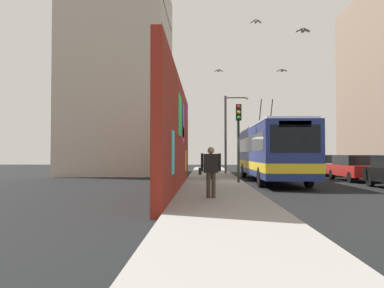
% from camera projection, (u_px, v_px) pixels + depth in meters
% --- Properties ---
extents(ground_plane, '(80.00, 80.00, 0.00)m').
position_uv_depth(ground_plane, '(244.00, 185.00, 20.26)').
color(ground_plane, black).
extents(sidewalk_slab, '(48.00, 3.20, 0.15)m').
position_uv_depth(sidewalk_slab, '(214.00, 183.00, 20.31)').
color(sidewalk_slab, gray).
rests_on(sidewalk_slab, ground_plane).
extents(graffiti_wall, '(15.30, 0.32, 4.88)m').
position_uv_depth(graffiti_wall, '(178.00, 136.00, 17.10)').
color(graffiti_wall, maroon).
rests_on(graffiti_wall, ground_plane).
extents(building_far_left, '(10.38, 7.88, 16.34)m').
position_uv_depth(building_far_left, '(121.00, 78.00, 32.35)').
color(building_far_left, '#B2A899').
rests_on(building_far_left, ground_plane).
extents(city_bus, '(12.29, 2.60, 5.09)m').
position_uv_depth(city_bus, '(271.00, 151.00, 22.56)').
color(city_bus, navy).
rests_on(city_bus, ground_plane).
extents(parked_car_red, '(4.77, 1.81, 1.58)m').
position_uv_depth(parked_car_red, '(354.00, 167.00, 23.24)').
color(parked_car_red, '#B21E19').
rests_on(parked_car_red, ground_plane).
extents(parked_car_white, '(4.63, 1.91, 1.58)m').
position_uv_depth(parked_car_white, '(323.00, 165.00, 29.13)').
color(parked_car_white, white).
rests_on(parked_car_white, ground_plane).
extents(parked_car_dark_gray, '(4.35, 1.78, 1.58)m').
position_uv_depth(parked_car_dark_gray, '(304.00, 163.00, 34.74)').
color(parked_car_dark_gray, '#38383D').
rests_on(parked_car_dark_gray, ground_plane).
extents(pedestrian_midblock, '(0.22, 0.64, 1.57)m').
position_uv_depth(pedestrian_midblock, '(210.00, 164.00, 22.65)').
color(pedestrian_midblock, '#1E1E2D').
rests_on(pedestrian_midblock, sidewalk_slab).
extents(pedestrian_near_wall, '(0.23, 0.76, 1.72)m').
position_uv_depth(pedestrian_near_wall, '(211.00, 168.00, 12.83)').
color(pedestrian_near_wall, '#3F3326').
rests_on(pedestrian_near_wall, sidewalk_slab).
extents(traffic_light, '(0.49, 0.28, 4.11)m').
position_uv_depth(traffic_light, '(239.00, 130.00, 19.85)').
color(traffic_light, '#2D382D').
rests_on(traffic_light, sidewalk_slab).
extents(street_lamp, '(0.44, 1.92, 6.11)m').
position_uv_depth(street_lamp, '(229.00, 128.00, 29.98)').
color(street_lamp, '#4C4C51').
rests_on(street_lamp, sidewalk_slab).
extents(flying_pigeons, '(9.68, 3.91, 1.98)m').
position_uv_depth(flying_pigeons, '(260.00, 52.00, 19.70)').
color(flying_pigeons, '#47474C').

